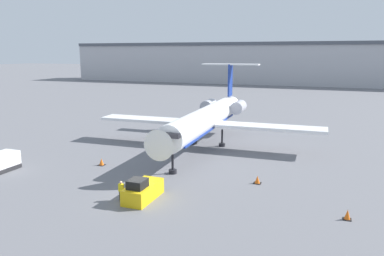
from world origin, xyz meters
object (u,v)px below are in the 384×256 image
object	(u,v)px
airplane_main	(207,118)
pushback_tug	(143,191)
luggage_cart	(2,162)
traffic_cone_left	(102,162)
traffic_cone_right	(257,180)
traffic_cone_mid	(347,215)
worker_near_tug	(121,190)

from	to	relation	value
airplane_main	pushback_tug	world-z (taller)	airplane_main
luggage_cart	traffic_cone_left	xyz separation A→B (m)	(8.36, 5.14, -0.57)
luggage_cart	traffic_cone_right	distance (m)	25.57
luggage_cart	airplane_main	bearing A→B (deg)	46.20
traffic_cone_right	traffic_cone_mid	size ratio (longest dim) A/B	0.93
luggage_cart	worker_near_tug	world-z (taller)	luggage_cart
airplane_main	luggage_cart	bearing A→B (deg)	-133.80
luggage_cart	traffic_cone_right	world-z (taller)	luggage_cart
luggage_cart	traffic_cone_mid	distance (m)	32.51
airplane_main	traffic_cone_right	distance (m)	14.82
pushback_tug	traffic_cone_left	bearing A→B (deg)	141.68
traffic_cone_right	airplane_main	bearing A→B (deg)	127.46
airplane_main	pushback_tug	size ratio (longest dim) A/B	7.02
airplane_main	traffic_cone_left	xyz separation A→B (m)	(-7.84, -11.75, -3.31)
pushback_tug	traffic_cone_right	distance (m)	10.71
airplane_main	luggage_cart	distance (m)	23.56
worker_near_tug	traffic_cone_mid	world-z (taller)	worker_near_tug
traffic_cone_right	traffic_cone_mid	distance (m)	9.17
airplane_main	luggage_cart	xyz separation A→B (m)	(-16.19, -16.89, -2.75)
airplane_main	traffic_cone_right	world-z (taller)	airplane_main
luggage_cart	traffic_cone_mid	size ratio (longest dim) A/B	4.12
worker_near_tug	traffic_cone_left	size ratio (longest dim) A/B	2.20
worker_near_tug	traffic_cone_mid	size ratio (longest dim) A/B	2.14
pushback_tug	worker_near_tug	distance (m)	1.74
pushback_tug	traffic_cone_right	world-z (taller)	pushback_tug
worker_near_tug	traffic_cone_left	xyz separation A→B (m)	(-7.08, 7.63, -0.49)
worker_near_tug	luggage_cart	bearing A→B (deg)	170.83
traffic_cone_left	airplane_main	bearing A→B (deg)	56.29
traffic_cone_mid	pushback_tug	bearing A→B (deg)	-173.24
airplane_main	luggage_cart	size ratio (longest dim) A/B	9.23
pushback_tug	traffic_cone_left	distance (m)	10.97
worker_near_tug	traffic_cone_left	distance (m)	10.42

